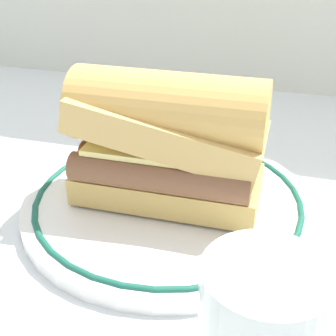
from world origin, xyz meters
TOP-DOWN VIEW (x-y plane):
  - ground_plane at (0.00, 0.00)m, footprint 1.50×1.50m
  - plate at (-0.02, -0.02)m, footprint 0.28×0.28m
  - sausage_sandwich at (-0.02, -0.02)m, footprint 0.17×0.10m

SIDE VIEW (x-z plane):
  - ground_plane at x=0.00m, z-range 0.00..0.00m
  - plate at x=-0.02m, z-range 0.00..0.02m
  - sausage_sandwich at x=-0.02m, z-range 0.01..0.14m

